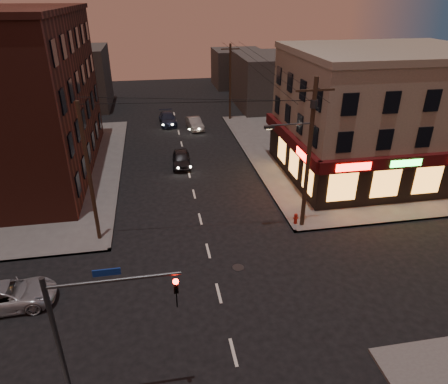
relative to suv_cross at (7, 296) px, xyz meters
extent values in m
plane|color=black|center=(10.79, -0.98, -0.66)|extent=(120.00, 120.00, 0.00)
cube|color=#514F4C|center=(28.79, 18.02, -0.59)|extent=(24.00, 28.00, 0.15)
cube|color=gray|center=(26.79, 12.52, 4.49)|extent=(15.00, 12.00, 10.00)
cube|color=gray|center=(26.79, 12.52, 9.74)|extent=(15.20, 12.20, 0.50)
cube|color=black|center=(26.79, 6.57, 1.19)|extent=(15.12, 0.25, 3.40)
cube|color=black|center=(19.34, 12.52, 1.19)|extent=(0.25, 12.12, 3.40)
cube|color=#3E090A|center=(26.79, 6.27, 2.99)|extent=(15.60, 0.50, 0.90)
cube|color=#3E090A|center=(19.04, 12.52, 2.99)|extent=(0.50, 12.60, 0.90)
cube|color=#FF140C|center=(21.49, 6.00, 2.99)|extent=(2.60, 0.06, 0.55)
cube|color=#26FF3F|center=(25.49, 6.00, 2.99)|extent=(2.40, 0.06, 0.50)
cube|color=#FF140C|center=(18.77, 8.72, 2.99)|extent=(0.06, 2.60, 0.55)
cube|color=#FC9937|center=(26.19, 6.42, 1.29)|extent=(12.40, 0.08, 2.20)
cube|color=#FC9937|center=(19.19, 11.52, 1.29)|extent=(0.08, 8.40, 2.20)
cube|color=#4C2018|center=(-3.71, 18.02, 5.99)|extent=(12.00, 20.00, 13.00)
cube|color=#3F3D3A|center=(24.79, 37.02, 2.84)|extent=(10.00, 12.00, 7.00)
cube|color=#3F3D3A|center=(-2.21, 41.02, 3.34)|extent=(9.00, 10.00, 8.00)
cube|color=#3F3D3A|center=(22.79, 51.02, 2.34)|extent=(8.00, 8.00, 6.00)
cylinder|color=#382619|center=(17.59, 4.82, 4.49)|extent=(0.28, 0.28, 10.00)
cube|color=#382619|center=(17.59, 4.82, 8.69)|extent=(2.40, 0.12, 0.12)
cylinder|color=#333538|center=(17.59, 4.82, 7.89)|extent=(0.44, 0.44, 0.50)
cylinder|color=#333538|center=(16.29, 4.82, 6.69)|extent=(2.60, 0.10, 0.10)
cube|color=#333538|center=(14.89, 4.82, 6.59)|extent=(0.60, 0.25, 0.18)
cube|color=#FFD88C|center=(14.89, 4.82, 6.49)|extent=(0.35, 0.15, 0.04)
cylinder|color=#382619|center=(17.59, 31.02, 3.99)|extent=(0.26, 0.26, 9.00)
cylinder|color=#382619|center=(3.99, 5.52, 3.99)|extent=(0.24, 0.24, 9.00)
cylinder|color=#333538|center=(4.19, -6.58, 2.54)|extent=(0.18, 0.18, 6.40)
cylinder|color=#333538|center=(6.39, -6.58, 5.34)|extent=(4.40, 0.12, 0.12)
imported|color=black|center=(8.39, -6.58, 4.84)|extent=(0.16, 0.20, 1.00)
sphere|color=#FF0C05|center=(8.39, -6.70, 5.09)|extent=(0.20, 0.20, 0.20)
cube|color=navy|center=(6.19, -6.58, 5.69)|extent=(0.90, 0.05, 0.25)
imported|color=#A1A3A9|center=(0.00, 0.00, 0.00)|extent=(4.88, 2.48, 1.32)
imported|color=black|center=(10.29, 17.07, 0.03)|extent=(1.85, 4.12, 1.38)
imported|color=slate|center=(12.77, 28.00, 0.01)|extent=(1.97, 4.23, 1.34)
imported|color=#1C2338|center=(9.73, 30.49, 0.02)|extent=(2.16, 4.82, 1.37)
cylinder|color=#9B150E|center=(17.19, 5.02, -0.20)|extent=(0.24, 0.24, 0.62)
sphere|color=#9B150E|center=(17.19, 5.02, 0.14)|extent=(0.25, 0.25, 0.25)
cylinder|color=#9B150E|center=(17.19, 5.02, -0.08)|extent=(0.34, 0.15, 0.12)
cylinder|color=#9B150E|center=(17.19, 5.02, -0.08)|extent=(0.15, 0.34, 0.12)
camera|label=1|loc=(8.10, -17.51, 13.84)|focal=32.00mm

